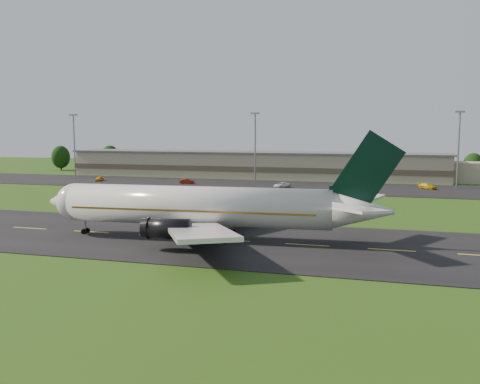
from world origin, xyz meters
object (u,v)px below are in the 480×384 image
(terminal, at_px, (272,166))
(service_vehicle_c, at_px, (282,185))
(light_mast_centre, at_px, (255,139))
(airliner, at_px, (203,207))
(service_vehicle_a, at_px, (99,179))
(service_vehicle_d, at_px, (427,186))
(light_mast_east, at_px, (459,140))
(service_vehicle_b, at_px, (187,181))
(light_mast_west, at_px, (74,138))

(terminal, relative_size, service_vehicle_c, 29.36)
(terminal, height_order, light_mast_centre, light_mast_centre)
(airliner, bearing_deg, service_vehicle_a, 125.69)
(airliner, distance_m, service_vehicle_d, 83.39)
(service_vehicle_a, height_order, service_vehicle_d, service_vehicle_d)
(airliner, xyz_separation_m, service_vehicle_d, (34.41, 75.87, -3.84))
(airliner, height_order, terminal, airliner)
(terminal, xyz_separation_m, service_vehicle_a, (-47.46, -24.96, -3.21))
(service_vehicle_a, xyz_separation_m, service_vehicle_d, (93.56, 4.71, 0.04))
(light_mast_centre, bearing_deg, light_mast_east, 0.00)
(terminal, bearing_deg, light_mast_east, -16.80)
(terminal, height_order, service_vehicle_b, terminal)
(airliner, xyz_separation_m, light_mast_west, (-73.10, 79.94, 8.08))
(service_vehicle_d, bearing_deg, light_mast_west, 129.57)
(terminal, height_order, service_vehicle_a, terminal)
(light_mast_centre, distance_m, light_mast_east, 55.00)
(service_vehicle_b, bearing_deg, service_vehicle_c, -108.33)
(service_vehicle_a, height_order, service_vehicle_b, service_vehicle_b)
(light_mast_centre, distance_m, service_vehicle_d, 49.15)
(terminal, height_order, light_mast_east, light_mast_east)
(terminal, relative_size, light_mast_centre, 7.13)
(service_vehicle_b, relative_size, service_vehicle_d, 0.84)
(service_vehicle_c, bearing_deg, service_vehicle_a, -150.35)
(light_mast_centre, bearing_deg, service_vehicle_c, -48.55)
(light_mast_west, relative_size, service_vehicle_b, 4.85)
(airliner, distance_m, light_mast_west, 108.63)
(service_vehicle_d, bearing_deg, service_vehicle_b, 136.35)
(service_vehicle_c, bearing_deg, terminal, 140.49)
(airliner, xyz_separation_m, service_vehicle_a, (-59.16, 71.16, -3.88))
(airliner, xyz_separation_m, light_mast_centre, (-13.10, 79.94, 8.08))
(airliner, relative_size, terminal, 0.35)
(light_mast_centre, xyz_separation_m, service_vehicle_a, (-46.05, -8.78, -11.96))
(terminal, bearing_deg, light_mast_centre, -94.95)
(airliner, distance_m, light_mast_centre, 81.41)
(light_mast_west, bearing_deg, service_vehicle_c, -9.49)
(service_vehicle_d, bearing_deg, airliner, -162.65)
(light_mast_centre, height_order, service_vehicle_c, light_mast_centre)
(light_mast_east, bearing_deg, service_vehicle_c, -165.23)
(airliner, height_order, service_vehicle_a, airliner)
(light_mast_west, height_order, service_vehicle_a, light_mast_west)
(terminal, bearing_deg, service_vehicle_a, -152.25)
(service_vehicle_c, distance_m, service_vehicle_d, 37.91)
(service_vehicle_b, bearing_deg, airliner, -169.86)
(light_mast_west, height_order, service_vehicle_b, light_mast_west)
(terminal, relative_size, service_vehicle_d, 29.17)
(service_vehicle_b, bearing_deg, terminal, -49.99)
(terminal, distance_m, service_vehicle_a, 53.72)
(terminal, xyz_separation_m, light_mast_centre, (-1.40, -16.18, 8.75))
(light_mast_centre, height_order, service_vehicle_b, light_mast_centre)
(service_vehicle_c, bearing_deg, service_vehicle_b, -152.33)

